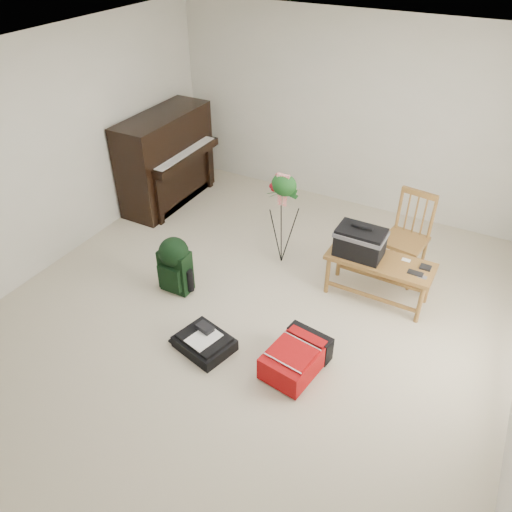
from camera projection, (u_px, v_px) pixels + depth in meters
The scene contains 11 objects.
floor at pixel (251, 314), 5.18m from camera, with size 5.00×5.50×0.01m, color beige.
ceiling at pixel (249, 65), 3.72m from camera, with size 5.00×5.50×0.01m, color white.
wall_back at pixel (353, 115), 6.42m from camera, with size 5.00×0.04×2.50m, color beige.
wall_left at pixel (49, 155), 5.41m from camera, with size 0.04×5.50×2.50m, color beige.
piano at pixel (167, 161), 6.82m from camera, with size 0.71×1.50×1.25m.
bench at pixel (366, 248), 5.12m from camera, with size 1.10×0.45×0.84m.
dining_chair at pixel (406, 238), 5.47m from camera, with size 0.49×0.49×1.00m.
red_suitcase at pixel (298, 355), 4.53m from camera, with size 0.50×0.68×0.27m.
black_duffel at pixel (204, 342), 4.75m from camera, with size 0.60×0.52×0.21m.
green_backpack at pixel (175, 262), 5.31m from camera, with size 0.33×0.32×0.65m.
flower_stand at pixel (283, 220), 5.61m from camera, with size 0.39×0.39×1.18m.
Camera 1 is at (1.87, -3.37, 3.51)m, focal length 35.00 mm.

